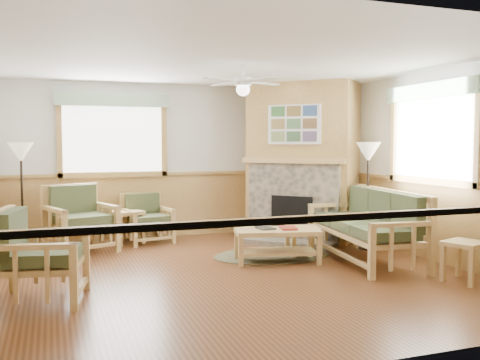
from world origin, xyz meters
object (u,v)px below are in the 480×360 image
object	(u,v)px
end_table_chairs	(126,227)
end_table_sofa	(465,262)
armchair_back_left	(81,219)
floor_lamp_left	(22,196)
armchair_left	(41,255)
coffee_table	(277,246)
footstool	(303,241)
armchair_back_right	(147,218)
floor_lamp_right	(368,196)
sofa	(364,225)

from	to	relation	value
end_table_chairs	end_table_sofa	bearing A→B (deg)	-47.87
armchair_back_left	floor_lamp_left	bearing A→B (deg)	133.92
armchair_left	end_table_sofa	distance (m)	4.87
coffee_table	footstool	xyz separation A→B (m)	(0.57, 0.34, -0.03)
armchair_back_right	coffee_table	bearing A→B (deg)	-66.29
coffee_table	end_table_chairs	xyz separation A→B (m)	(-1.81, 2.13, 0.04)
armchair_back_right	floor_lamp_left	xyz separation A→B (m)	(-1.95, 0.00, 0.44)
end_table_chairs	armchair_left	bearing A→B (deg)	-113.17
coffee_table	footstool	bearing A→B (deg)	43.51
end_table_sofa	footstool	xyz separation A→B (m)	(-1.12, 2.09, -0.04)
floor_lamp_left	armchair_back_right	bearing A→B (deg)	0.00
floor_lamp_left	floor_lamp_right	distance (m)	5.40
coffee_table	floor_lamp_right	bearing A→B (deg)	24.92
armchair_back_right	end_table_sofa	world-z (taller)	armchair_back_right
end_table_sofa	floor_lamp_right	size ratio (longest dim) A/B	0.29
sofa	armchair_back_left	bearing A→B (deg)	-111.21
armchair_back_left	floor_lamp_right	bearing A→B (deg)	-37.19
sofa	armchair_back_left	size ratio (longest dim) A/B	2.14
armchair_back_left	floor_lamp_right	distance (m)	4.47
floor_lamp_left	floor_lamp_right	size ratio (longest dim) A/B	1.00
end_table_chairs	footstool	bearing A→B (deg)	-36.90
coffee_table	sofa	bearing A→B (deg)	-0.33
armchair_back_right	coffee_table	distance (m)	2.58
armchair_left	end_table_sofa	size ratio (longest dim) A/B	1.98
armchair_back_right	armchair_left	world-z (taller)	armchair_left
floor_lamp_left	end_table_chairs	bearing A→B (deg)	0.00
armchair_left	floor_lamp_left	distance (m)	3.03
end_table_chairs	footstool	world-z (taller)	end_table_chairs
armchair_left	floor_lamp_right	world-z (taller)	floor_lamp_right
sofa	end_table_chairs	size ratio (longest dim) A/B	4.00
armchair_back_right	floor_lamp_right	xyz separation A→B (m)	(3.15, -1.77, 0.44)
sofa	footstool	xyz separation A→B (m)	(-0.65, 0.63, -0.29)
armchair_back_left	armchair_left	xyz separation A→B (m)	(-0.53, -2.57, -0.02)
armchair_left	footstool	distance (m)	3.87
armchair_back_left	floor_lamp_left	xyz separation A→B (m)	(-0.85, 0.42, 0.34)
armchair_left	coffee_table	xyz separation A→B (m)	(3.09, 0.87, -0.26)
end_table_sofa	floor_lamp_left	bearing A→B (deg)	142.77
armchair_back_left	armchair_back_right	world-z (taller)	armchair_back_left
armchair_back_right	footstool	distance (m)	2.71
armchair_left	floor_lamp_left	xyz separation A→B (m)	(-0.31, 3.00, 0.35)
sofa	end_table_chairs	bearing A→B (deg)	-121.94
armchair_back_right	armchair_back_left	bearing A→B (deg)	-169.71
armchair_left	footstool	size ratio (longest dim) A/B	2.05
armchair_left	end_table_sofa	world-z (taller)	armchair_left
armchair_back_right	floor_lamp_right	distance (m)	3.64
coffee_table	end_table_chairs	size ratio (longest dim) A/B	2.14
end_table_sofa	footstool	world-z (taller)	end_table_sofa
floor_lamp_left	end_table_sofa	bearing A→B (deg)	-37.23
armchair_back_left	end_table_sofa	world-z (taller)	armchair_back_left
armchair_back_right	footstool	size ratio (longest dim) A/B	1.70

